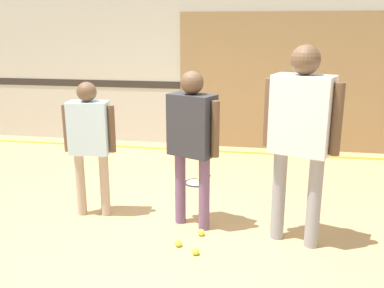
% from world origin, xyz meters
% --- Properties ---
extents(ground_plane, '(16.00, 16.00, 0.00)m').
position_xyz_m(ground_plane, '(0.00, 0.00, 0.00)').
color(ground_plane, tan).
extents(wall_back, '(16.00, 0.07, 3.20)m').
position_xyz_m(wall_back, '(0.00, 3.25, 1.60)').
color(wall_back, beige).
rests_on(wall_back, ground_plane).
extents(wall_panel, '(3.39, 0.05, 2.21)m').
position_xyz_m(wall_panel, '(1.15, 3.19, 1.11)').
color(wall_panel, '#93754C').
rests_on(wall_panel, ground_plane).
extents(floor_stripe, '(14.40, 0.10, 0.01)m').
position_xyz_m(floor_stripe, '(0.00, 2.85, 0.00)').
color(floor_stripe, orange).
rests_on(floor_stripe, ground_plane).
extents(person_instructor, '(0.56, 0.40, 1.58)m').
position_xyz_m(person_instructor, '(0.20, 0.09, 0.98)').
color(person_instructor, '#6B4C70').
rests_on(person_instructor, ground_plane).
extents(person_student_left, '(0.55, 0.27, 1.44)m').
position_xyz_m(person_student_left, '(-0.90, 0.17, 0.89)').
color(person_student_left, tan).
rests_on(person_student_left, ground_plane).
extents(person_student_right, '(0.66, 0.44, 1.83)m').
position_xyz_m(person_student_right, '(1.21, -0.08, 1.13)').
color(person_student_right, gray).
rests_on(person_student_right, ground_plane).
extents(racket_spare_on_floor, '(0.40, 0.52, 0.03)m').
position_xyz_m(racket_spare_on_floor, '(0.05, 1.32, 0.01)').
color(racket_spare_on_floor, '#28282D').
rests_on(racket_spare_on_floor, ground_plane).
extents(tennis_ball_near_instructor, '(0.07, 0.07, 0.07)m').
position_xyz_m(tennis_ball_near_instructor, '(0.33, -0.12, 0.03)').
color(tennis_ball_near_instructor, '#CCE038').
rests_on(tennis_ball_near_instructor, ground_plane).
extents(tennis_ball_by_spare_racket, '(0.07, 0.07, 0.07)m').
position_xyz_m(tennis_ball_by_spare_racket, '(0.08, 1.37, 0.03)').
color(tennis_ball_by_spare_racket, '#CCE038').
rests_on(tennis_ball_by_spare_racket, ground_plane).
extents(tennis_ball_stray_left, '(0.07, 0.07, 0.07)m').
position_xyz_m(tennis_ball_stray_left, '(0.34, -0.49, 0.03)').
color(tennis_ball_stray_left, '#CCE038').
rests_on(tennis_ball_stray_left, ground_plane).
extents(tennis_ball_stray_right, '(0.07, 0.07, 0.07)m').
position_xyz_m(tennis_ball_stray_right, '(0.15, -0.37, 0.03)').
color(tennis_ball_stray_right, '#CCE038').
rests_on(tennis_ball_stray_right, ground_plane).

